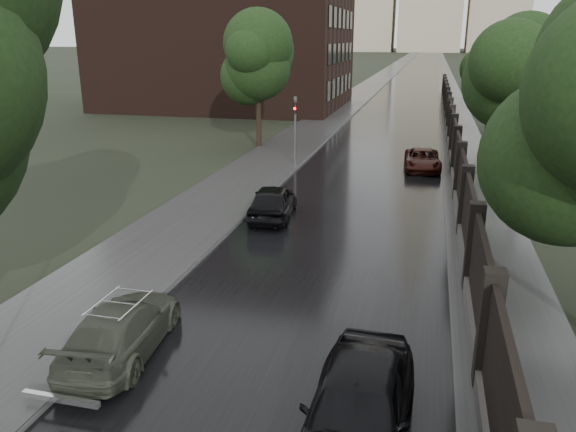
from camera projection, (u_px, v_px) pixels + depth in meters
The scene contains 13 objects.
road at pixel (424, 60), 184.11m from camera, with size 8.00×420.00×0.02m, color black.
sidewalk_left at pixel (405, 60), 185.48m from camera, with size 4.00×420.00×0.16m, color #2D2D2D.
verge_right at pixel (441, 60), 182.83m from camera, with size 3.00×420.00×0.08m, color #2D2D2D.
fence_right at pixel (452, 136), 36.75m from camera, with size 0.45×75.72×2.70m.
tree_left_far at pixel (258, 68), 36.52m from camera, with size 4.25×4.25×7.39m.
tree_right_b at pixel (531, 88), 25.63m from camera, with size 4.08×4.08×7.01m.
tree_right_c at pixel (493, 68), 42.26m from camera, with size 4.08×4.08×7.01m.
traffic_light at pixel (295, 125), 31.90m from camera, with size 0.16×0.32×4.00m.
brick_building at pixel (227, 8), 57.71m from camera, with size 24.00×18.00×20.00m, color black.
volga_sedan at pixel (121, 329), 13.19m from camera, with size 1.77×4.35×1.26m, color #3E4235.
hatchback_left at pixel (273, 201), 23.17m from camera, with size 1.66×4.13×1.41m, color black.
car_right_near at pixel (358, 408), 10.10m from camera, with size 1.88×4.68×1.59m, color black.
car_right_far at pixel (422, 160), 31.63m from camera, with size 1.93×4.18×1.16m, color black.
Camera 1 is at (3.06, -6.11, 7.17)m, focal length 35.00 mm.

